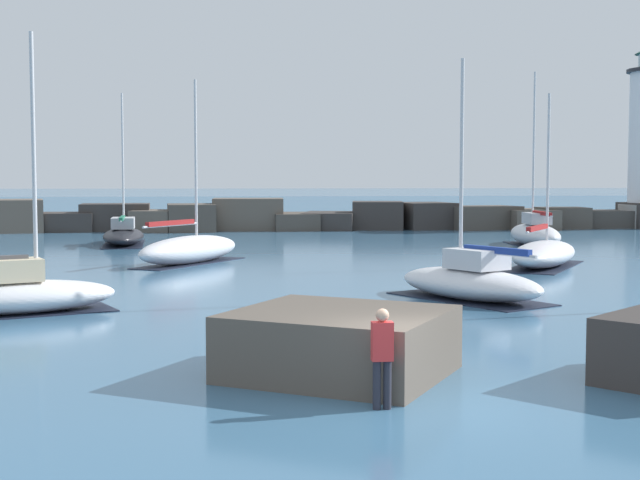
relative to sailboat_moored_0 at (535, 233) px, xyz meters
name	(u,v)px	position (x,y,z in m)	size (l,w,h in m)	color
ground_plane	(417,405)	(-14.21, -34.15, -0.73)	(600.00, 600.00, 0.00)	#3D6B8E
open_sea_beyond	(250,205)	(-14.21, 76.96, -0.73)	(400.00, 116.00, 0.01)	#2D5B7F
breakwater_jetty	(269,217)	(-14.30, 17.13, 0.21)	(69.24, 6.98, 2.36)	brown
foreground_rocks	(499,347)	(-12.18, -32.33, -0.12)	(13.20, 6.77, 1.29)	brown
sailboat_moored_0	(535,233)	(0.00, 0.00, 0.00)	(2.71, 7.21, 9.90)	silver
sailboat_moored_1	(471,281)	(-9.69, -21.30, -0.14)	(4.98, 6.17, 7.70)	white
sailboat_moored_2	(190,249)	(-19.14, -8.28, -0.08)	(5.34, 6.93, 8.35)	white
sailboat_moored_4	(21,293)	(-23.34, -22.84, -0.15)	(5.73, 3.97, 8.05)	white
sailboat_moored_6	(544,254)	(-3.65, -11.42, -0.15)	(5.67, 7.11, 7.58)	white
sailboat_moored_7	(124,235)	(-23.46, 3.75, -0.16)	(2.87, 7.75, 8.82)	black
person_on_rocks	(382,353)	(-14.86, -34.38, 0.23)	(0.36, 0.23, 1.72)	#282833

